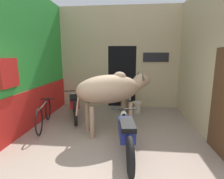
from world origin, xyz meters
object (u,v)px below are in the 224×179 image
at_px(motorcycle_far, 74,104).
at_px(shopkeeper_seated, 125,95).
at_px(cow, 112,89).
at_px(motorcycle_near, 126,132).
at_px(bicycle, 44,114).
at_px(plastic_stool, 137,107).

xyz_separation_m(motorcycle_far, shopkeeper_seated, (1.58, 0.77, 0.17)).
relative_size(cow, motorcycle_near, 1.01).
height_order(cow, bicycle, cow).
bearing_deg(bicycle, cow, -2.77).
relative_size(motorcycle_near, bicycle, 1.18).
xyz_separation_m(bicycle, plastic_stool, (2.61, 1.47, -0.14)).
height_order(cow, motorcycle_near, cow).
xyz_separation_m(motorcycle_far, plastic_stool, (1.99, 0.72, -0.24)).
distance_m(cow, plastic_stool, 1.94).
distance_m(cow, shopkeeper_seated, 1.71).
distance_m(shopkeeper_seated, plastic_stool, 0.58).
bearing_deg(motorcycle_far, cow, -33.41).
bearing_deg(cow, shopkeeper_seated, 79.72).
bearing_deg(motorcycle_near, shopkeeper_seated, 91.98).
bearing_deg(plastic_stool, bicycle, -150.62).
bearing_deg(cow, motorcycle_near, -70.44).
bearing_deg(plastic_stool, motorcycle_near, -96.89).
distance_m(motorcycle_near, shopkeeper_seated, 2.71).
xyz_separation_m(motorcycle_near, shopkeeper_seated, (-0.09, 2.70, 0.17)).
relative_size(motorcycle_near, motorcycle_far, 1.08).
height_order(motorcycle_far, shopkeeper_seated, shopkeeper_seated).
height_order(motorcycle_near, bicycle, motorcycle_near).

